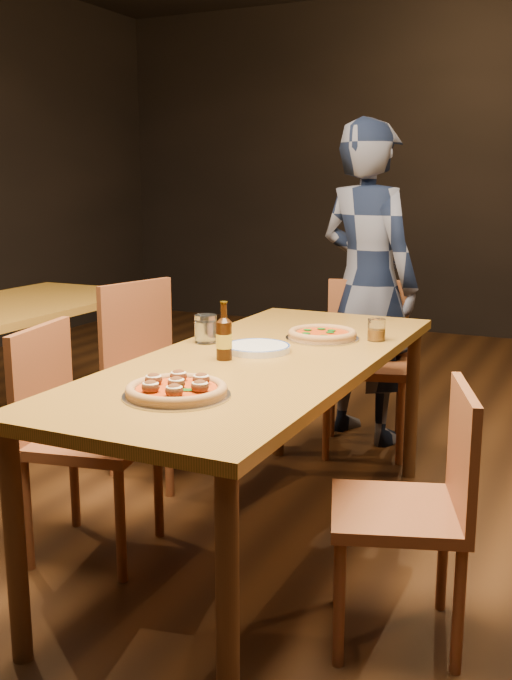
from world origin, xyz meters
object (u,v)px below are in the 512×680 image
at_px(beer_bottle, 224,339).
at_px(amber_glass, 376,330).
at_px(table_main, 262,375).
at_px(plate_stack, 257,348).
at_px(diner, 368,283).
at_px(chair_main_nw, 93,438).
at_px(pizza_meatball, 177,389).
at_px(chair_end, 366,365).
at_px(chair_main_sw, 168,377).
at_px(water_glass, 206,329).
at_px(pizza_margherita, 322,334).
at_px(chair_main_e, 397,509).

distance_m(beer_bottle, amber_glass, 0.68).
bearing_deg(amber_glass, table_main, -123.93).
xyz_separation_m(plate_stack, diner, (0.02, 1.35, 0.08)).
bearing_deg(beer_bottle, chair_main_nw, -155.89).
bearing_deg(pizza_meatball, chair_end, 88.57).
xyz_separation_m(chair_main_sw, water_glass, (0.41, -0.36, 0.33)).
relative_size(chair_main_nw, pizza_margherita, 3.03).
distance_m(amber_glass, diner, 1.02).
bearing_deg(water_glass, table_main, -22.08).
distance_m(table_main, chair_main_nw, 0.66).
relative_size(pizza_meatball, amber_glass, 3.66).
xyz_separation_m(chair_end, diner, (-0.07, 0.22, 0.39)).
xyz_separation_m(chair_main_nw, diner, (0.51, 1.72, 0.40)).
xyz_separation_m(chair_main_e, pizza_meatball, (-0.62, -0.22, 0.36)).
bearing_deg(pizza_margherita, chair_main_nw, -132.64).
bearing_deg(plate_stack, chair_main_e, -32.93).
distance_m(chair_main_sw, pizza_margherita, 0.86).
bearing_deg(table_main, plate_stack, 126.46).
height_order(chair_main_sw, chair_end, chair_main_sw).
distance_m(table_main, beer_bottle, 0.21).
bearing_deg(table_main, beer_bottle, -133.26).
xyz_separation_m(pizza_meatball, pizza_margherita, (0.10, 0.97, -0.00)).
distance_m(pizza_meatball, water_glass, 0.77).
bearing_deg(plate_stack, amber_glass, 47.38).
height_order(chair_end, pizza_meatball, chair_end).
relative_size(plate_stack, beer_bottle, 1.21).
xyz_separation_m(water_glass, diner, (0.27, 1.29, 0.04)).
bearing_deg(water_glass, pizza_margherita, 34.03).
relative_size(pizza_meatball, diner, 0.19).
bearing_deg(pizza_meatball, beer_bottle, 100.68).
height_order(chair_main_nw, chair_end, chair_end).
height_order(table_main, diner, diner).
xyz_separation_m(table_main, plate_stack, (-0.05, 0.07, 0.08)).
distance_m(chair_main_e, diner, 1.94).
relative_size(amber_glass, diner, 0.05).
bearing_deg(chair_main_sw, table_main, -110.80).
distance_m(chair_main_nw, chair_main_sw, 0.81).
xyz_separation_m(chair_main_nw, water_glass, (0.24, 0.43, 0.35)).
distance_m(chair_main_e, chair_end, 1.66).
height_order(plate_stack, diner, diner).
bearing_deg(diner, beer_bottle, 111.05).
relative_size(chair_end, plate_stack, 3.66).
bearing_deg(chair_main_e, pizza_margherita, -164.15).
bearing_deg(chair_end, plate_stack, -109.54).
height_order(chair_main_sw, plate_stack, chair_main_sw).
distance_m(pizza_meatball, plate_stack, 0.65).
distance_m(table_main, chair_end, 1.22).
height_order(table_main, pizza_margherita, pizza_margherita).
distance_m(table_main, water_glass, 0.35).
distance_m(plate_stack, water_glass, 0.26).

